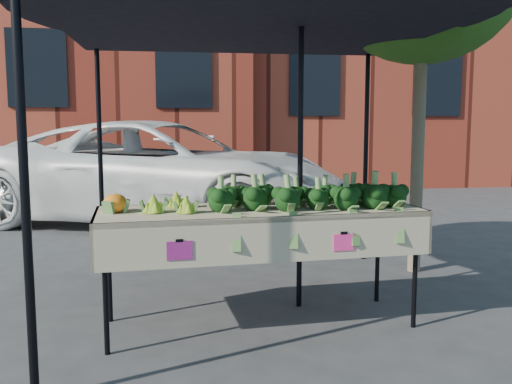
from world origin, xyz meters
The scene contains 10 objects.
ground centered at (0.00, 0.00, 0.00)m, with size 90.00×90.00×0.00m, color #323234.
table centered at (-0.06, -0.03, 0.45)m, with size 2.46×0.99×0.90m.
canopy centered at (-0.02, 0.42, 1.37)m, with size 3.16×3.16×2.74m, color black, non-canonical shape.
broccoli_heap centered at (0.30, -0.01, 1.02)m, with size 1.52×0.55×0.24m, color black.
romanesco_cluster centered at (-0.72, -0.05, 0.99)m, with size 0.42×0.46×0.19m, color #9DBE35.
cauliflower_pair centered at (-1.11, -0.08, 0.98)m, with size 0.19×0.19×0.17m, color orange.
vehicle centered at (-0.90, 4.61, 2.88)m, with size 2.65×1.60×5.76m, color white.
street_tree centered at (1.78, 1.28, 1.87)m, with size 1.90×1.90×3.75m, color #1E4C14, non-canonical shape.
building_left centered at (-5.00, 12.00, 4.50)m, with size 12.00×8.00×9.00m, color maroon.
building_right centered at (7.00, 12.50, 4.25)m, with size 12.00×8.00×8.50m, color maroon.
Camera 1 is at (-0.66, -4.05, 1.51)m, focal length 38.46 mm.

